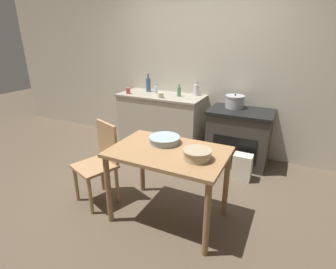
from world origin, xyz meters
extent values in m
plane|color=brown|center=(0.00, 0.00, 0.00)|extent=(14.00, 14.00, 0.00)
cube|color=beige|center=(0.00, 1.58, 1.27)|extent=(8.00, 0.07, 2.55)
cube|color=#B2A893|center=(-0.52, 1.26, 0.44)|extent=(1.34, 0.59, 0.87)
cube|color=gray|center=(-0.52, 1.26, 0.89)|extent=(1.37, 0.62, 0.03)
cube|color=#38332D|center=(0.76, 1.26, 0.38)|extent=(0.85, 0.58, 0.76)
cube|color=black|center=(0.76, 1.26, 0.78)|extent=(0.89, 0.62, 0.04)
cube|color=black|center=(0.76, 0.96, 0.34)|extent=(0.59, 0.01, 0.32)
cube|color=#997047|center=(0.40, -0.35, 0.75)|extent=(1.11, 0.73, 0.03)
cylinder|color=olive|center=(-0.11, -0.66, 0.37)|extent=(0.06, 0.06, 0.73)
cylinder|color=olive|center=(0.91, -0.66, 0.37)|extent=(0.06, 0.06, 0.73)
cylinder|color=olive|center=(-0.11, -0.03, 0.37)|extent=(0.06, 0.06, 0.73)
cylinder|color=olive|center=(0.91, -0.03, 0.37)|extent=(0.06, 0.06, 0.73)
cube|color=#A87F56|center=(-0.46, -0.45, 0.44)|extent=(0.51, 0.51, 0.03)
cube|color=#A87F56|center=(-0.40, -0.27, 0.69)|extent=(0.35, 0.15, 0.45)
cylinder|color=#A87F56|center=(-0.67, -0.55, 0.21)|extent=(0.04, 0.04, 0.43)
cylinder|color=#A87F56|center=(-0.36, -0.66, 0.21)|extent=(0.04, 0.04, 0.43)
cylinder|color=#A87F56|center=(-0.56, -0.24, 0.21)|extent=(0.04, 0.04, 0.43)
cylinder|color=#A87F56|center=(-0.25, -0.35, 0.21)|extent=(0.04, 0.04, 0.43)
cube|color=beige|center=(0.93, 0.77, 0.18)|extent=(0.24, 0.17, 0.35)
cylinder|color=#A8A8AD|center=(0.64, 1.35, 0.88)|extent=(0.26, 0.26, 0.16)
cylinder|color=#A8A8AD|center=(0.64, 1.35, 0.97)|extent=(0.27, 0.27, 0.02)
sphere|color=black|center=(0.64, 1.35, 0.99)|extent=(0.02, 0.02, 0.02)
cylinder|color=tan|center=(0.71, -0.40, 0.82)|extent=(0.24, 0.24, 0.09)
cylinder|color=tan|center=(0.71, -0.40, 0.86)|extent=(0.26, 0.26, 0.01)
cylinder|color=#93A8B2|center=(0.28, -0.20, 0.80)|extent=(0.30, 0.30, 0.07)
cylinder|color=#8597A0|center=(0.28, -0.20, 0.83)|extent=(0.32, 0.32, 0.01)
cylinder|color=silver|center=(0.00, 1.46, 0.98)|extent=(0.08, 0.08, 0.16)
cylinder|color=silver|center=(0.00, 1.46, 1.10)|extent=(0.03, 0.03, 0.06)
cylinder|color=#3D5675|center=(-0.82, 1.38, 1.01)|extent=(0.08, 0.08, 0.21)
cylinder|color=#3D5675|center=(-0.82, 1.38, 1.15)|extent=(0.03, 0.03, 0.08)
cylinder|color=silver|center=(-0.63, 1.30, 0.96)|extent=(0.06, 0.06, 0.12)
cylinder|color=silver|center=(-0.63, 1.30, 1.05)|extent=(0.02, 0.02, 0.05)
cylinder|color=#517F5B|center=(-0.22, 1.28, 0.97)|extent=(0.06, 0.06, 0.13)
cylinder|color=#517F5B|center=(-0.22, 1.28, 1.06)|extent=(0.02, 0.02, 0.05)
cylinder|color=beige|center=(-0.42, 1.06, 0.94)|extent=(0.09, 0.09, 0.08)
cylinder|color=#B74C42|center=(-1.02, 1.08, 0.95)|extent=(0.07, 0.07, 0.10)
camera|label=1|loc=(1.40, -2.39, 1.82)|focal=28.00mm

